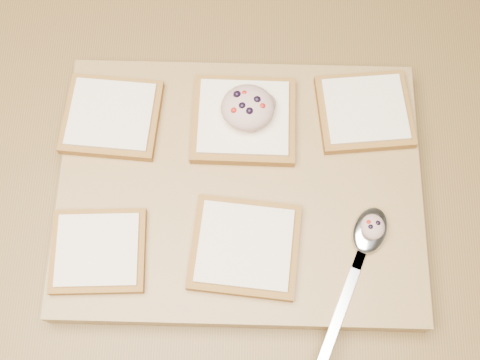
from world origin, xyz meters
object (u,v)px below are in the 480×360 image
object	(u,v)px
bread_far_center	(244,119)
cutting_board	(240,188)
tuna_salad_dollop	(248,107)
spoon	(366,241)

from	to	relation	value
bread_far_center	cutting_board	bearing A→B (deg)	-91.70
tuna_salad_dollop	spoon	distance (m)	0.21
cutting_board	tuna_salad_dollop	world-z (taller)	tuna_salad_dollop
cutting_board	tuna_salad_dollop	xyz separation A→B (m)	(0.01, 0.09, 0.05)
tuna_salad_dollop	spoon	size ratio (longest dim) A/B	0.34
cutting_board	bread_far_center	size ratio (longest dim) A/B	3.40
tuna_salad_dollop	spoon	bearing A→B (deg)	-47.91
cutting_board	bread_far_center	distance (m)	0.09
cutting_board	bread_far_center	bearing A→B (deg)	88.30
bread_far_center	tuna_salad_dollop	distance (m)	0.03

